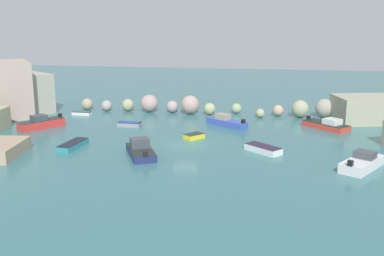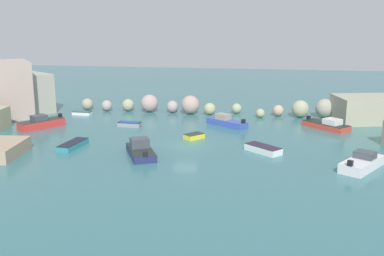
{
  "view_description": "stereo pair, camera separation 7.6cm",
  "coord_description": "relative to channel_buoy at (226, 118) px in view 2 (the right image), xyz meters",
  "views": [
    {
      "loc": [
        8.4,
        -47.41,
        13.51
      ],
      "look_at": [
        0.0,
        4.36,
        1.0
      ],
      "focal_mm": 43.18,
      "sensor_mm": 36.0,
      "label": 1
    },
    {
      "loc": [
        8.48,
        -47.4,
        13.51
      ],
      "look_at": [
        0.0,
        4.36,
        1.0
      ],
      "focal_mm": 43.18,
      "sensor_mm": 36.0,
      "label": 2
    }
  ],
  "objects": [
    {
      "name": "moored_boat_1",
      "position": [
        -22.64,
        -8.01,
        0.29
      ],
      "size": [
        4.72,
        5.77,
        1.72
      ],
      "rotation": [
        0.0,
        0.0,
        4.12
      ],
      "color": "red",
      "rests_on": "cove_water"
    },
    {
      "name": "moored_boat_8",
      "position": [
        0.3,
        -2.97,
        0.17
      ],
      "size": [
        5.57,
        4.65,
        1.48
      ],
      "rotation": [
        0.0,
        0.0,
        2.52
      ],
      "color": "#3B53B4",
      "rests_on": "cove_water"
    },
    {
      "name": "moored_boat_7",
      "position": [
        -2.79,
        -10.13,
        -0.05
      ],
      "size": [
        2.47,
        2.56,
        0.59
      ],
      "rotation": [
        0.0,
        0.0,
        0.86
      ],
      "color": "yellow",
      "rests_on": "cove_water"
    },
    {
      "name": "moored_boat_3",
      "position": [
        -15.03,
        -15.89,
        -0.05
      ],
      "size": [
        1.96,
        4.51,
        0.59
      ],
      "rotation": [
        0.0,
        0.0,
        1.45
      ],
      "color": "teal",
      "rests_on": "cove_water"
    },
    {
      "name": "moored_boat_5",
      "position": [
        12.9,
        -2.61,
        0.15
      ],
      "size": [
        5.8,
        5.71,
        1.4
      ],
      "rotation": [
        0.0,
        0.0,
        5.52
      ],
      "color": "#C54132",
      "rests_on": "cove_water"
    },
    {
      "name": "moored_boat_0",
      "position": [
        -7.06,
        -17.61,
        0.21
      ],
      "size": [
        4.38,
        5.98,
        1.7
      ],
      "rotation": [
        0.0,
        0.0,
        2.01
      ],
      "color": "navy",
      "rests_on": "cove_water"
    },
    {
      "name": "cove_water",
      "position": [
        -3.19,
        -13.46,
        -0.35
      ],
      "size": [
        160.0,
        160.0,
        0.0
      ],
      "primitive_type": "plane",
      "color": "#376D71",
      "rests_on": "ground"
    },
    {
      "name": "rock_breakwater",
      "position": [
        1.08,
        4.13,
        0.78
      ],
      "size": [
        42.85,
        3.75,
        2.67
      ],
      "color": "tan",
      "rests_on": "ground"
    },
    {
      "name": "moored_boat_2",
      "position": [
        5.13,
        -14.45,
        0.0
      ],
      "size": [
        4.0,
        3.8,
        0.7
      ],
      "rotation": [
        0.0,
        0.0,
        2.42
      ],
      "color": "silver",
      "rests_on": "cove_water"
    },
    {
      "name": "moored_boat_9",
      "position": [
        -20.78,
        0.59,
        -0.09
      ],
      "size": [
        2.75,
        1.22,
        0.49
      ],
      "rotation": [
        0.0,
        0.0,
        3.09
      ],
      "color": "silver",
      "rests_on": "cove_water"
    },
    {
      "name": "moored_boat_6",
      "position": [
        -11.9,
        -5.38,
        -0.04
      ],
      "size": [
        2.99,
        1.5,
        0.59
      ],
      "rotation": [
        0.0,
        0.0,
        6.22
      ],
      "color": "gray",
      "rests_on": "cove_water"
    },
    {
      "name": "channel_buoy",
      "position": [
        0.0,
        0.0,
        0.0
      ],
      "size": [
        0.7,
        0.7,
        0.7
      ],
      "primitive_type": "sphere",
      "color": "#E04C28",
      "rests_on": "cove_water"
    },
    {
      "name": "moored_boat_4",
      "position": [
        14.2,
        -18.38,
        0.21
      ],
      "size": [
        4.81,
        5.8,
        1.55
      ],
      "rotation": [
        0.0,
        0.0,
        0.99
      ],
      "color": "silver",
      "rests_on": "cove_water"
    }
  ]
}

